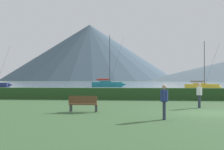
# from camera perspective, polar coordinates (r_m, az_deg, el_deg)

# --- Properties ---
(ground_plane) EXTENTS (1000.00, 1000.00, 0.00)m
(ground_plane) POSITION_cam_1_polar(r_m,az_deg,el_deg) (18.04, 18.29, -6.82)
(ground_plane) COLOR #385B33
(harbor_water) EXTENTS (320.00, 246.00, 0.00)m
(harbor_water) POSITION_cam_1_polar(r_m,az_deg,el_deg) (154.55, 6.88, -1.54)
(harbor_water) COLOR #8499A8
(harbor_water) RESTS_ON ground_plane
(hedge_line) EXTENTS (80.00, 1.20, 1.09)m
(hedge_line) POSITION_cam_1_polar(r_m,az_deg,el_deg) (28.80, 13.39, -3.50)
(hedge_line) COLOR #284C23
(hedge_line) RESTS_ON ground_plane
(sailboat_slip_2) EXTENTS (7.33, 2.63, 9.41)m
(sailboat_slip_2) POSITION_cam_1_polar(r_m,az_deg,el_deg) (61.64, 16.68, -2.00)
(sailboat_slip_2) COLOR gold
(sailboat_slip_2) RESTS_ON harbor_water
(sailboat_slip_3) EXTENTS (9.06, 3.29, 13.36)m
(sailboat_slip_3) POSITION_cam_1_polar(r_m,az_deg,el_deg) (77.62, -0.85, -1.68)
(sailboat_slip_3) COLOR #19707A
(sailboat_slip_3) RESTS_ON harbor_water
(park_bench_near_path) EXTENTS (1.68, 0.55, 0.95)m
(park_bench_near_path) POSITION_cam_1_polar(r_m,az_deg,el_deg) (17.60, -5.47, -5.27)
(park_bench_near_path) COLOR brown
(park_bench_near_path) RESTS_ON ground_plane
(person_seated_viewer) EXTENTS (0.36, 0.57, 1.65)m
(person_seated_viewer) POSITION_cam_1_polar(r_m,az_deg,el_deg) (20.82, 16.16, -3.34)
(person_seated_viewer) COLOR #2D3347
(person_seated_viewer) RESTS_ON ground_plane
(person_standing_walker) EXTENTS (0.36, 0.56, 1.65)m
(person_standing_walker) POSITION_cam_1_polar(r_m,az_deg,el_deg) (14.41, 9.84, -4.49)
(person_standing_walker) COLOR #2D3347
(person_standing_walker) RESTS_ON ground_plane
(distant_hill_central_peak) EXTENTS (253.04, 253.04, 82.48)m
(distant_hill_central_peak) POSITION_cam_1_polar(r_m,az_deg,el_deg) (445.16, -4.27, 4.23)
(distant_hill_central_peak) COLOR #425666
(distant_hill_central_peak) RESTS_ON ground_plane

